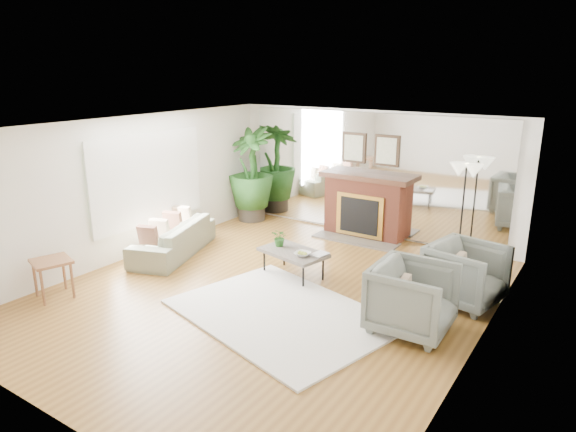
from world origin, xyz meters
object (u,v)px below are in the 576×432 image
Objects in this scene: fireplace at (364,205)px; side_table at (52,266)px; coffee_table at (293,253)px; floor_lamp at (465,178)px; sofa at (173,238)px; potted_ficus at (251,171)px; armchair_back at (466,274)px; armchair_front at (412,298)px.

fireplace is 5.73m from side_table.
floor_lamp is at bearing 48.33° from coffee_table.
sofa reaches higher than coffee_table.
potted_ficus reaches higher than side_table.
coffee_table is 0.58× the size of potted_ficus.
coffee_table is at bearing -131.67° from floor_lamp.
sofa is 2.67m from potted_ficus.
floor_lamp reaches higher than sofa.
side_table is at bearing -132.83° from floor_lamp.
coffee_table is 1.23× the size of armchair_back.
armchair_front reaches higher than sofa.
armchair_back is (2.54, -1.97, -0.22)m from fireplace.
coffee_table is 3.44m from potted_ficus.
armchair_back is at bearing 31.64° from side_table.
coffee_table is 2.36m from armchair_front.
sofa is 3.15× the size of side_table.
armchair_front is (2.26, -0.69, 0.06)m from coffee_table.
armchair_back is at bearing -37.80° from fireplace.
floor_lamp is (-0.23, 2.97, 1.02)m from armchair_front.
sofa is at bearing 86.77° from side_table.
potted_ficus is (-2.60, -0.28, 0.44)m from fireplace.
coffee_table is at bearing 112.90° from armchair_back.
armchair_front is at bearing 175.58° from armchair_back.
side_table is (-4.77, -1.94, 0.04)m from armchair_front.
coffee_table is 1.85× the size of side_table.
fireplace is at bearing 173.71° from floor_lamp.
fireplace is at bearing 120.51° from sofa.
potted_ficus is (-2.54, 2.21, 0.70)m from coffee_table.
sofa is at bearing -149.41° from floor_lamp.
sofa is 4.66m from armchair_front.
fireplace is at bearing 63.59° from armchair_back.
armchair_back is 0.57× the size of floor_lamp.
potted_ficus is (-0.02, 4.84, 0.61)m from side_table.
fireplace is 1.71× the size of coffee_table.
potted_ficus is (-5.14, 1.68, 0.66)m from armchair_back.
sofa is (-2.39, -0.33, -0.10)m from coffee_table.
floor_lamp reaches higher than side_table.
armchair_back is 0.47× the size of potted_ficus.
floor_lamp reaches higher than coffee_table.
potted_ficus is at bearing -179.17° from floor_lamp.
sofa reaches higher than side_table.
coffee_table is 3.24m from floor_lamp.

